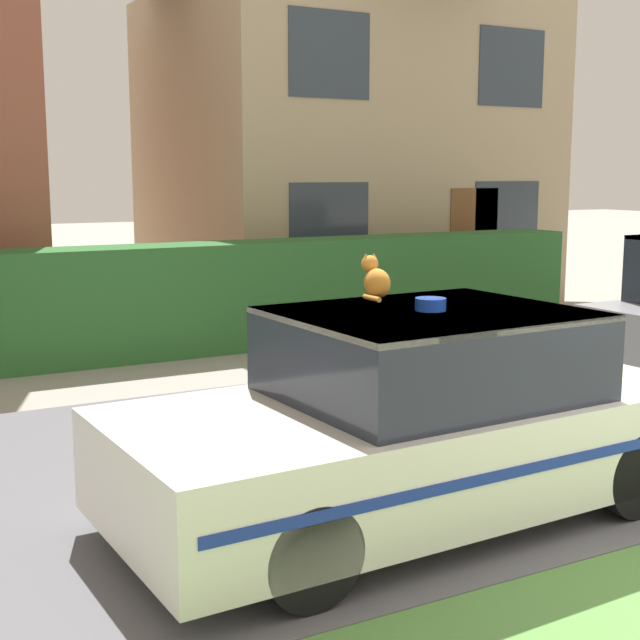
% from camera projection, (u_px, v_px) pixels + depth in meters
% --- Properties ---
extents(road_strip, '(28.00, 5.21, 0.01)m').
position_uv_depth(road_strip, '(440.00, 434.00, 8.11)').
color(road_strip, '#5B5B60').
rests_on(road_strip, ground).
extents(garden_hedge, '(13.59, 0.84, 1.44)m').
position_uv_depth(garden_hedge, '(139.00, 302.00, 11.38)').
color(garden_hedge, '#2D662D').
rests_on(garden_hedge, ground).
extents(police_car, '(4.21, 1.97, 1.51)m').
position_uv_depth(police_car, '(416.00, 420.00, 6.10)').
color(police_car, black).
rests_on(police_car, road_strip).
extents(cat, '(0.19, 0.33, 0.30)m').
position_uv_depth(cat, '(375.00, 280.00, 6.00)').
color(cat, orange).
rests_on(cat, police_car).
extents(house_right, '(6.78, 5.77, 7.66)m').
position_uv_depth(house_right, '(340.00, 89.00, 16.71)').
color(house_right, tan).
rests_on(house_right, ground).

